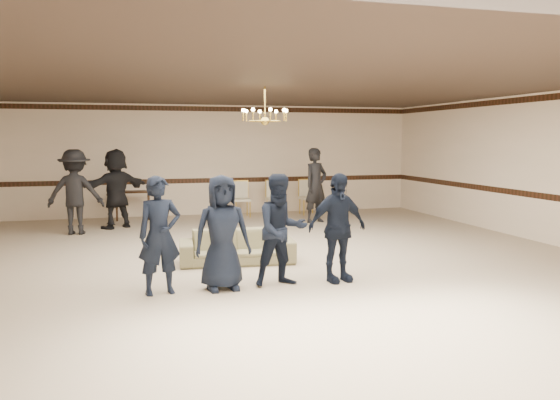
# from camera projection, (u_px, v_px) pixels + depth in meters

# --- Properties ---
(room) EXTENTS (12.01, 14.01, 3.21)m
(room) POSITION_uv_depth(u_px,v_px,m) (279.00, 174.00, 9.88)
(room) COLOR tan
(room) RESTS_ON ground
(chair_rail) EXTENTS (12.00, 0.02, 0.14)m
(chair_rail) POSITION_uv_depth(u_px,v_px,m) (217.00, 180.00, 16.64)
(chair_rail) COLOR #33190F
(chair_rail) RESTS_ON wall_back
(crown_molding) EXTENTS (12.00, 0.02, 0.14)m
(crown_molding) POSITION_uv_depth(u_px,v_px,m) (216.00, 109.00, 16.42)
(crown_molding) COLOR #33190F
(crown_molding) RESTS_ON wall_back
(chandelier) EXTENTS (0.94, 0.94, 0.89)m
(chandelier) POSITION_uv_depth(u_px,v_px,m) (265.00, 104.00, 10.70)
(chandelier) COLOR gold
(chandelier) RESTS_ON ceiling
(boy_a) EXTENTS (0.69, 0.52, 1.70)m
(boy_a) POSITION_uv_depth(u_px,v_px,m) (160.00, 235.00, 8.04)
(boy_a) COLOR black
(boy_a) RESTS_ON floor
(boy_b) EXTENTS (0.87, 0.60, 1.70)m
(boy_b) POSITION_uv_depth(u_px,v_px,m) (222.00, 233.00, 8.28)
(boy_b) COLOR black
(boy_b) RESTS_ON floor
(boy_c) EXTENTS (0.89, 0.73, 1.70)m
(boy_c) POSITION_uv_depth(u_px,v_px,m) (281.00, 230.00, 8.52)
(boy_c) COLOR black
(boy_c) RESTS_ON floor
(boy_d) EXTENTS (1.05, 0.58, 1.70)m
(boy_d) POSITION_uv_depth(u_px,v_px,m) (337.00, 228.00, 8.76)
(boy_d) COLOR black
(boy_d) RESTS_ON floor
(settee) EXTENTS (2.09, 0.97, 0.59)m
(settee) POSITION_uv_depth(u_px,v_px,m) (237.00, 247.00, 10.11)
(settee) COLOR #7C7953
(settee) RESTS_ON floor
(adult_left) EXTENTS (1.36, 0.90, 1.98)m
(adult_left) POSITION_uv_depth(u_px,v_px,m) (75.00, 192.00, 13.11)
(adult_left) COLOR black
(adult_left) RESTS_ON floor
(adult_mid) EXTENTS (1.88, 1.41, 1.98)m
(adult_mid) POSITION_uv_depth(u_px,v_px,m) (116.00, 189.00, 14.02)
(adult_mid) COLOR black
(adult_mid) RESTS_ON floor
(adult_right) EXTENTS (0.85, 0.74, 1.98)m
(adult_right) POSITION_uv_depth(u_px,v_px,m) (316.00, 185.00, 14.97)
(adult_right) COLOR black
(adult_right) RESTS_ON floor
(banquet_chair_left) EXTENTS (0.51, 0.51, 1.01)m
(banquet_chair_left) POSITION_uv_depth(u_px,v_px,m) (242.00, 199.00, 16.08)
(banquet_chair_left) COLOR beige
(banquet_chair_left) RESTS_ON floor
(banquet_chair_mid) EXTENTS (0.51, 0.51, 1.01)m
(banquet_chair_mid) POSITION_uv_depth(u_px,v_px,m) (276.00, 198.00, 16.35)
(banquet_chair_mid) COLOR beige
(banquet_chair_mid) RESTS_ON floor
(banquet_chair_right) EXTENTS (0.52, 0.52, 1.01)m
(banquet_chair_right) POSITION_uv_depth(u_px,v_px,m) (308.00, 197.00, 16.61)
(banquet_chair_right) COLOR beige
(banquet_chair_right) RESTS_ON floor
(console_table) EXTENTS (0.99, 0.49, 0.80)m
(console_table) POSITION_uv_depth(u_px,v_px,m) (133.00, 205.00, 15.50)
(console_table) COLOR #321C10
(console_table) RESTS_ON floor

